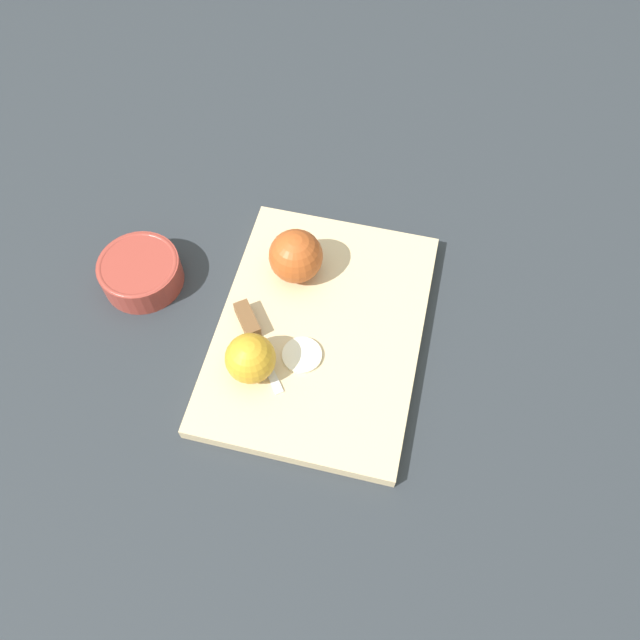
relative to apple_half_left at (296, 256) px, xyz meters
The scene contains 7 objects.
ground_plane 0.12m from the apple_half_left, 42.12° to the left, with size 4.00×4.00×0.00m, color #282D33.
cutting_board 0.11m from the apple_half_left, 42.12° to the left, with size 0.43×0.34×0.02m.
apple_half_left is the anchor object (origin of this frame).
apple_half_right 0.17m from the apple_half_left, ahead, with size 0.07×0.07×0.07m.
knife 0.12m from the apple_half_left, 11.28° to the right, with size 0.11×0.12×0.02m.
apple_slice 0.15m from the apple_half_left, 26.05° to the left, with size 0.06×0.06×0.01m.
bowl 0.24m from the apple_half_left, 67.48° to the right, with size 0.12×0.12×0.05m.
Camera 1 is at (0.41, 0.16, 0.80)m, focal length 35.00 mm.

